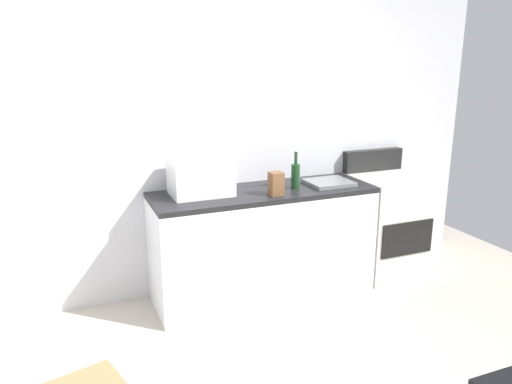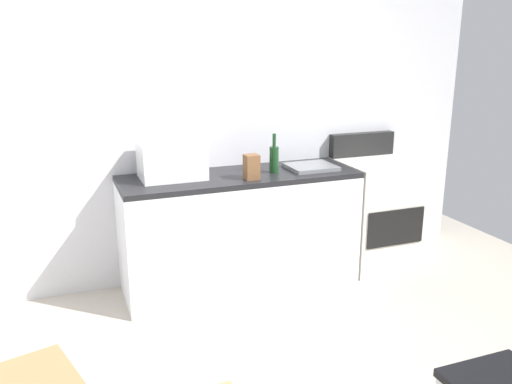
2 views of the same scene
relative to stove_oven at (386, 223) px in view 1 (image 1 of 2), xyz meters
The scene contains 8 objects.
wall_back 1.77m from the stove_oven, 167.22° to the left, with size 5.00×0.10×2.60m, color silver.
kitchen_counter 1.22m from the stove_oven, behind, with size 1.80×0.60×0.90m.
stove_oven is the anchor object (origin of this frame).
microwave 1.81m from the stove_oven, behind, with size 0.46×0.34×0.27m, color white.
sink_basin 0.78m from the stove_oven, behind, with size 0.36×0.32×0.03m, color slate.
wine_bottle 1.10m from the stove_oven, behind, with size 0.07×0.07×0.30m.
coffee_mug 1.18m from the stove_oven, behind, with size 0.08×0.08×0.10m, color purple.
knife_block 1.31m from the stove_oven, behind, with size 0.10×0.10×0.18m, color brown.
Camera 1 is at (-1.20, -2.30, 1.92)m, focal length 34.67 mm.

